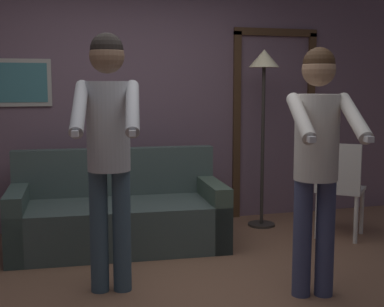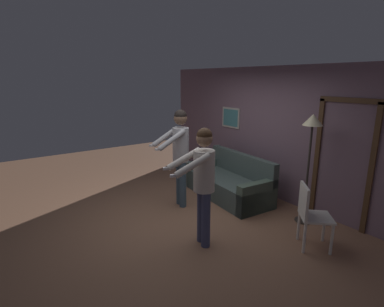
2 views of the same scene
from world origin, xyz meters
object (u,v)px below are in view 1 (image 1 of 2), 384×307
Objects in this scene: torchiere_lamp at (264,82)px; dining_chair_distant at (339,184)px; couch at (118,217)px; person_standing_right at (317,148)px; person_standing_left at (108,136)px.

torchiere_lamp is 1.27m from dining_chair_distant.
dining_chair_distant reaches higher than couch.
person_standing_right reaches higher than couch.
dining_chair_distant is (0.51, -0.64, -0.97)m from torchiere_lamp.
person_standing_left is (-1.76, -1.35, -0.38)m from torchiere_lamp.
person_standing_left is at bearing 159.99° from person_standing_right.
person_standing_left is at bearing -142.58° from torchiere_lamp.
couch is 1.99m from torchiere_lamp.
torchiere_lamp reaches higher than dining_chair_distant.
person_standing_right is at bearing -53.83° from couch.
dining_chair_distant is (2.06, -0.34, 0.25)m from couch.
person_standing_left is 1.06× the size of person_standing_right.
dining_chair_distant is (2.28, 0.71, -0.59)m from person_standing_left.
person_standing_left is 1.43m from person_standing_right.
torchiere_lamp is at bearing 37.42° from person_standing_left.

